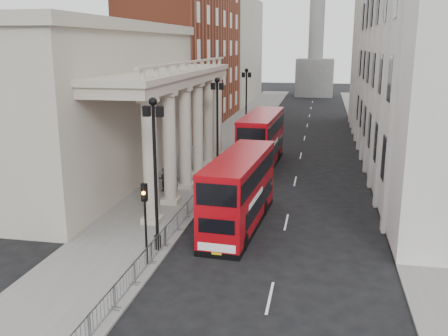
% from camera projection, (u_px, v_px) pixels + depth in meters
% --- Properties ---
extents(ground, '(260.00, 260.00, 0.00)m').
position_uv_depth(ground, '(143.00, 285.00, 23.52)').
color(ground, black).
rests_on(ground, ground).
extents(sidewalk_west, '(6.00, 140.00, 0.12)m').
position_uv_depth(sidewalk_west, '(215.00, 151.00, 52.64)').
color(sidewalk_west, slate).
rests_on(sidewalk_west, ground).
extents(sidewalk_east, '(3.00, 140.00, 0.12)m').
position_uv_depth(sidewalk_east, '(377.00, 158.00, 49.55)').
color(sidewalk_east, slate).
rests_on(sidewalk_east, ground).
extents(kerb, '(0.20, 140.00, 0.14)m').
position_uv_depth(kerb, '(242.00, 153.00, 52.08)').
color(kerb, slate).
rests_on(kerb, ground).
extents(portico_building, '(9.00, 28.00, 12.00)m').
position_uv_depth(portico_building, '(95.00, 107.00, 41.18)').
color(portico_building, '#A69D8B').
rests_on(portico_building, ground).
extents(brick_building, '(9.00, 32.00, 22.00)m').
position_uv_depth(brick_building, '(189.00, 45.00, 68.54)').
color(brick_building, maroon).
rests_on(brick_building, ground).
extents(west_building_far, '(9.00, 30.00, 20.00)m').
position_uv_depth(west_building_far, '(231.00, 50.00, 99.26)').
color(west_building_far, '#A69D8B').
rests_on(west_building_far, ground).
extents(east_building, '(8.00, 55.00, 25.00)m').
position_uv_depth(east_building, '(411.00, 29.00, 47.98)').
color(east_building, beige).
rests_on(east_building, ground).
extents(monument_column, '(8.00, 8.00, 54.20)m').
position_uv_depth(monument_column, '(317.00, 21.00, 106.15)').
color(monument_column, '#60605E').
rests_on(monument_column, ground).
extents(lamp_post_south, '(1.05, 0.44, 8.32)m').
position_uv_depth(lamp_post_south, '(155.00, 164.00, 26.26)').
color(lamp_post_south, black).
rests_on(lamp_post_south, sidewalk_west).
extents(lamp_post_mid, '(1.05, 0.44, 8.32)m').
position_uv_depth(lamp_post_mid, '(217.00, 120.00, 41.49)').
color(lamp_post_mid, black).
rests_on(lamp_post_mid, sidewalk_west).
extents(lamp_post_north, '(1.05, 0.44, 8.32)m').
position_uv_depth(lamp_post_north, '(246.00, 100.00, 56.73)').
color(lamp_post_north, black).
rests_on(lamp_post_north, sidewalk_west).
extents(traffic_light, '(0.28, 0.33, 4.30)m').
position_uv_depth(traffic_light, '(145.00, 209.00, 24.75)').
color(traffic_light, black).
rests_on(traffic_light, sidewalk_west).
extents(crowd_barriers, '(0.50, 18.75, 1.10)m').
position_uv_depth(crowd_barriers, '(151.00, 253.00, 25.54)').
color(crowd_barriers, gray).
rests_on(crowd_barriers, sidewalk_west).
extents(bus_near, '(3.22, 10.58, 4.51)m').
position_uv_depth(bus_near, '(239.00, 190.00, 30.71)').
color(bus_near, '#9A070E').
rests_on(bus_near, ground).
extents(bus_far, '(3.16, 11.43, 4.90)m').
position_uv_depth(bus_far, '(262.00, 139.00, 46.05)').
color(bus_far, '#9E070E').
rests_on(bus_far, ground).
extents(pedestrian_a, '(0.63, 0.49, 1.52)m').
position_uv_depth(pedestrian_a, '(175.00, 182.00, 37.82)').
color(pedestrian_a, black).
rests_on(pedestrian_a, sidewalk_west).
extents(pedestrian_b, '(1.01, 0.85, 1.82)m').
position_uv_depth(pedestrian_b, '(164.00, 179.00, 38.16)').
color(pedestrian_b, black).
rests_on(pedestrian_b, sidewalk_west).
extents(pedestrian_c, '(0.89, 0.67, 1.62)m').
position_uv_depth(pedestrian_c, '(186.00, 170.00, 41.34)').
color(pedestrian_c, black).
rests_on(pedestrian_c, sidewalk_west).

